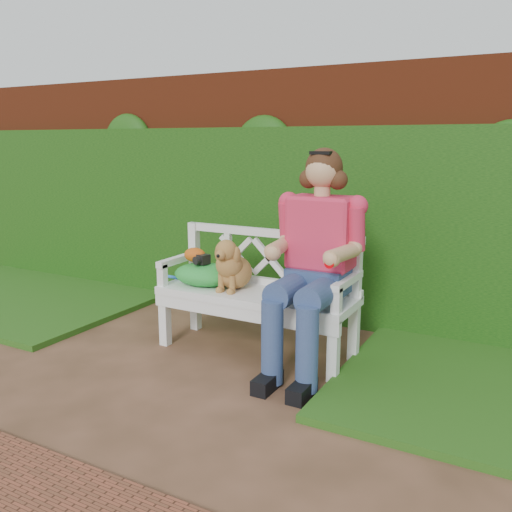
% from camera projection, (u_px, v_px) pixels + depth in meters
% --- Properties ---
extents(ground, '(60.00, 60.00, 0.00)m').
position_uv_depth(ground, '(155.00, 377.00, 3.70)').
color(ground, '#48301F').
extents(brick_wall, '(10.00, 0.30, 2.20)m').
position_uv_depth(brick_wall, '(279.00, 193.00, 5.10)').
color(brick_wall, maroon).
rests_on(brick_wall, ground).
extents(ivy_hedge, '(10.00, 0.18, 1.70)m').
position_uv_depth(ivy_hedge, '(268.00, 222.00, 4.97)').
color(ivy_hedge, '#2C6115').
rests_on(ivy_hedge, ground).
extents(grass_left, '(2.60, 2.00, 0.05)m').
position_uv_depth(grass_left, '(27.00, 295.00, 5.59)').
color(grass_left, '#12360A').
rests_on(grass_left, ground).
extents(garden_bench, '(1.59, 0.63, 0.48)m').
position_uv_depth(garden_bench, '(256.00, 322.00, 4.09)').
color(garden_bench, white).
rests_on(garden_bench, ground).
extents(seated_woman, '(0.69, 0.91, 1.58)m').
position_uv_depth(seated_woman, '(318.00, 258.00, 3.73)').
color(seated_woman, '#E74168').
rests_on(seated_woman, ground).
extents(dog, '(0.29, 0.38, 0.40)m').
position_uv_depth(dog, '(233.00, 263.00, 4.06)').
color(dog, olive).
rests_on(dog, garden_bench).
extents(tennis_racket, '(0.55, 0.27, 0.03)m').
position_uv_depth(tennis_racket, '(198.00, 281.00, 4.29)').
color(tennis_racket, white).
rests_on(tennis_racket, garden_bench).
extents(green_bag, '(0.60, 0.53, 0.17)m').
position_uv_depth(green_bag, '(204.00, 274.00, 4.23)').
color(green_bag, '#147120').
rests_on(green_bag, garden_bench).
extents(camera_item, '(0.13, 0.11, 0.07)m').
position_uv_depth(camera_item, '(202.00, 259.00, 4.19)').
color(camera_item, black).
rests_on(camera_item, green_bag).
extents(baseball_glove, '(0.20, 0.16, 0.11)m').
position_uv_depth(baseball_glove, '(195.00, 255.00, 4.24)').
color(baseball_glove, '#C15011').
rests_on(baseball_glove, green_bag).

